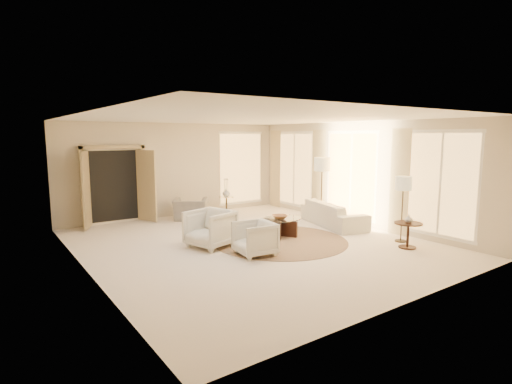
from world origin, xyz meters
TOP-DOWN VIEW (x-y plane):
  - room at (0.00, 0.00)m, footprint 7.04×8.04m
  - windows_right at (3.45, 0.10)m, footprint 0.10×6.40m
  - window_back_corner at (2.30, 3.95)m, footprint 1.70×0.10m
  - curtains_right at (3.40, 1.00)m, footprint 0.06×5.20m
  - french_doors at (-1.90, 3.82)m, footprint 1.95×0.66m
  - area_rug at (0.65, -0.20)m, footprint 3.23×3.23m
  - sofa at (2.88, 0.25)m, footprint 1.39×2.36m
  - armchair_left at (-0.90, 0.30)m, footprint 1.03×1.07m
  - armchair_right at (-0.45, -0.76)m, footprint 0.78×0.82m
  - accent_chair at (0.02, 3.16)m, footprint 1.13×1.03m
  - coffee_table at (0.93, 0.15)m, footprint 1.27×1.27m
  - end_table at (2.56, -2.25)m, footprint 0.59×0.59m
  - side_table at (1.38, 3.40)m, footprint 0.46×0.46m
  - floor_lamp_near at (2.90, 0.75)m, footprint 0.44×0.44m
  - floor_lamp_far at (2.90, -1.85)m, footprint 0.37×0.37m
  - bowl at (0.93, 0.15)m, footprint 0.48×0.48m
  - end_vase at (2.56, -2.25)m, footprint 0.20×0.20m
  - side_vase at (1.38, 3.40)m, footprint 0.31×0.31m

SIDE VIEW (x-z plane):
  - area_rug at x=0.65m, z-range 0.00..0.01m
  - coffee_table at x=0.93m, z-range 0.06..0.49m
  - sofa at x=2.88m, z-range 0.00..0.65m
  - side_table at x=1.38m, z-range 0.06..0.59m
  - armchair_right at x=-0.45m, z-range 0.00..0.76m
  - end_table at x=2.56m, z-range 0.10..0.66m
  - accent_chair at x=0.02m, z-range 0.00..0.82m
  - armchair_left at x=-0.90m, z-range 0.00..0.90m
  - bowl at x=0.93m, z-range 0.43..0.52m
  - end_vase at x=2.56m, z-range 0.56..0.73m
  - side_vase at x=1.38m, z-range 0.53..0.79m
  - french_doors at x=-1.90m, z-range -0.01..2.15m
  - floor_lamp_far at x=2.90m, z-range 0.53..2.04m
  - curtains_right at x=3.40m, z-range 0.00..2.60m
  - windows_right at x=3.45m, z-range 0.15..2.55m
  - window_back_corner at x=2.30m, z-range 0.15..2.55m
  - room at x=0.00m, z-range -0.02..2.81m
  - floor_lamp_near at x=2.90m, z-range 0.64..2.47m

